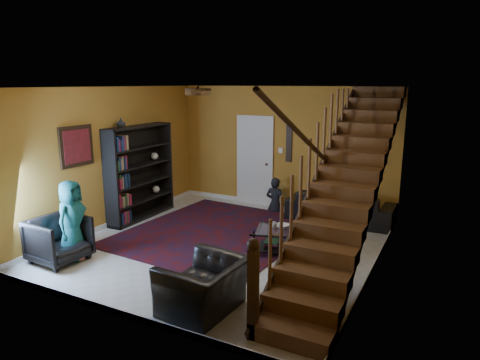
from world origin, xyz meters
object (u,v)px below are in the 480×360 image
at_px(bookshelf, 140,174).
at_px(armchair_right, 204,286).
at_px(sofa, 340,207).
at_px(armchair_left, 59,240).
at_px(coffee_table, 289,240).

relative_size(bookshelf, armchair_right, 1.94).
height_order(sofa, armchair_left, armchair_left).
height_order(sofa, coffee_table, sofa).
xyz_separation_m(armchair_right, coffee_table, (0.29, 2.27, -0.10)).
distance_m(armchair_right, coffee_table, 2.29).
xyz_separation_m(bookshelf, armchair_left, (0.35, -2.48, -0.59)).
relative_size(sofa, armchair_right, 2.12).
bearing_deg(sofa, armchair_left, 49.63).
relative_size(armchair_left, coffee_table, 0.66).
xyz_separation_m(armchair_left, armchair_right, (2.93, -0.24, -0.04)).
distance_m(sofa, armchair_right, 4.47).
relative_size(armchair_right, coffee_table, 0.83).
bearing_deg(coffee_table, sofa, 81.34).
bearing_deg(armchair_right, armchair_left, -90.53).
distance_m(bookshelf, armchair_left, 2.57).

